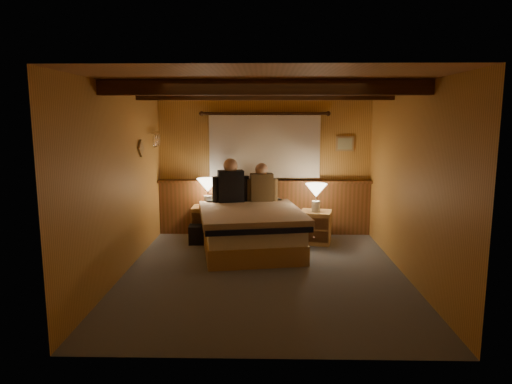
{
  "coord_description": "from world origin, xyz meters",
  "views": [
    {
      "loc": [
        0.02,
        -5.63,
        2.01
      ],
      "look_at": [
        -0.11,
        0.4,
        1.0
      ],
      "focal_mm": 32.0,
      "sensor_mm": 36.0,
      "label": 1
    }
  ],
  "objects_px": {
    "bed": "(250,229)",
    "nightstand_right": "(316,227)",
    "lamp_right": "(316,192)",
    "lamp_left": "(208,187)",
    "person_right": "(262,185)",
    "person_left": "(231,184)",
    "nightstand_left": "(207,222)",
    "duffel_bag": "(205,234)"
  },
  "relations": [
    {
      "from": "bed",
      "to": "lamp_left",
      "type": "bearing_deg",
      "value": 125.14
    },
    {
      "from": "bed",
      "to": "nightstand_left",
      "type": "relative_size",
      "value": 3.93
    },
    {
      "from": "person_right",
      "to": "bed",
      "type": "bearing_deg",
      "value": -111.86
    },
    {
      "from": "person_left",
      "to": "person_right",
      "type": "xyz_separation_m",
      "value": [
        0.5,
        0.08,
        -0.04
      ]
    },
    {
      "from": "bed",
      "to": "nightstand_right",
      "type": "xyz_separation_m",
      "value": [
        1.03,
        0.42,
        -0.07
      ]
    },
    {
      "from": "nightstand_left",
      "to": "bed",
      "type": "bearing_deg",
      "value": -42.58
    },
    {
      "from": "nightstand_right",
      "to": "person_left",
      "type": "height_order",
      "value": "person_left"
    },
    {
      "from": "person_left",
      "to": "duffel_bag",
      "type": "height_order",
      "value": "person_left"
    },
    {
      "from": "nightstand_left",
      "to": "nightstand_right",
      "type": "distance_m",
      "value": 1.79
    },
    {
      "from": "nightstand_left",
      "to": "lamp_left",
      "type": "height_order",
      "value": "lamp_left"
    },
    {
      "from": "bed",
      "to": "person_right",
      "type": "bearing_deg",
      "value": 65.86
    },
    {
      "from": "person_left",
      "to": "duffel_bag",
      "type": "bearing_deg",
      "value": -164.9
    },
    {
      "from": "nightstand_right",
      "to": "lamp_left",
      "type": "xyz_separation_m",
      "value": [
        -1.76,
        0.3,
        0.6
      ]
    },
    {
      "from": "lamp_left",
      "to": "lamp_right",
      "type": "height_order",
      "value": "lamp_left"
    },
    {
      "from": "person_right",
      "to": "duffel_bag",
      "type": "height_order",
      "value": "person_right"
    },
    {
      "from": "lamp_left",
      "to": "person_right",
      "type": "xyz_separation_m",
      "value": [
        0.89,
        -0.07,
        0.04
      ]
    },
    {
      "from": "lamp_left",
      "to": "lamp_right",
      "type": "bearing_deg",
      "value": -10.83
    },
    {
      "from": "bed",
      "to": "person_left",
      "type": "distance_m",
      "value": 0.9
    },
    {
      "from": "nightstand_right",
      "to": "person_right",
      "type": "xyz_separation_m",
      "value": [
        -0.87,
        0.24,
        0.63
      ]
    },
    {
      "from": "nightstand_right",
      "to": "duffel_bag",
      "type": "xyz_separation_m",
      "value": [
        -1.77,
        -0.05,
        -0.11
      ]
    },
    {
      "from": "person_left",
      "to": "duffel_bag",
      "type": "distance_m",
      "value": 0.9
    },
    {
      "from": "nightstand_right",
      "to": "lamp_right",
      "type": "distance_m",
      "value": 0.57
    },
    {
      "from": "bed",
      "to": "nightstand_right",
      "type": "height_order",
      "value": "bed"
    },
    {
      "from": "bed",
      "to": "lamp_left",
      "type": "relative_size",
      "value": 4.52
    },
    {
      "from": "duffel_bag",
      "to": "person_right",
      "type": "bearing_deg",
      "value": 13.56
    },
    {
      "from": "bed",
      "to": "lamp_right",
      "type": "relative_size",
      "value": 4.7
    },
    {
      "from": "bed",
      "to": "nightstand_right",
      "type": "distance_m",
      "value": 1.12
    },
    {
      "from": "lamp_right",
      "to": "person_left",
      "type": "xyz_separation_m",
      "value": [
        -1.36,
        0.19,
        0.1
      ]
    },
    {
      "from": "person_right",
      "to": "lamp_right",
      "type": "bearing_deg",
      "value": -25.08
    },
    {
      "from": "lamp_right",
      "to": "lamp_left",
      "type": "bearing_deg",
      "value": 169.17
    },
    {
      "from": "lamp_left",
      "to": "nightstand_left",
      "type": "bearing_deg",
      "value": -109.26
    },
    {
      "from": "nightstand_left",
      "to": "lamp_right",
      "type": "distance_m",
      "value": 1.87
    },
    {
      "from": "nightstand_left",
      "to": "nightstand_right",
      "type": "relative_size",
      "value": 0.97
    },
    {
      "from": "lamp_right",
      "to": "person_right",
      "type": "bearing_deg",
      "value": 162.64
    },
    {
      "from": "lamp_right",
      "to": "person_left",
      "type": "height_order",
      "value": "person_left"
    },
    {
      "from": "person_right",
      "to": "lamp_left",
      "type": "bearing_deg",
      "value": 168.05
    },
    {
      "from": "nightstand_right",
      "to": "person_left",
      "type": "bearing_deg",
      "value": -174.71
    },
    {
      "from": "lamp_left",
      "to": "person_right",
      "type": "height_order",
      "value": "person_right"
    },
    {
      "from": "lamp_left",
      "to": "duffel_bag",
      "type": "relative_size",
      "value": 0.91
    },
    {
      "from": "lamp_left",
      "to": "person_right",
      "type": "distance_m",
      "value": 0.89
    },
    {
      "from": "nightstand_right",
      "to": "lamp_right",
      "type": "bearing_deg",
      "value": -90.33
    },
    {
      "from": "lamp_left",
      "to": "bed",
      "type": "bearing_deg",
      "value": -44.86
    }
  ]
}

